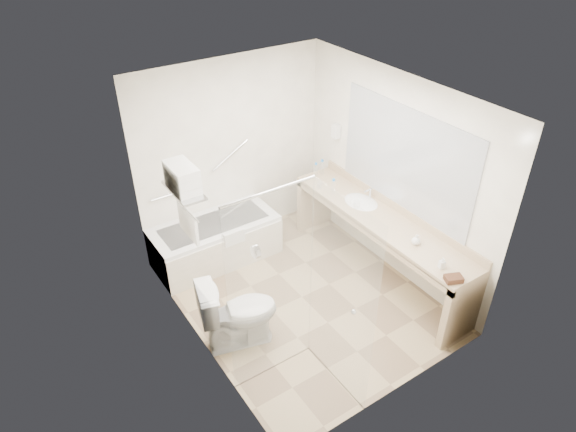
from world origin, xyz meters
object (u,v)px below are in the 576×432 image
vanity_counter (379,232)px  toilet (239,313)px  water_bottle_left (322,167)px  amenity_basket (454,279)px  bathtub (216,241)px

vanity_counter → toilet: (-1.97, -0.04, -0.24)m
toilet → water_bottle_left: size_ratio=3.91×
amenity_basket → water_bottle_left: bearing=84.5°
toilet → amenity_basket: bearing=-109.0°
bathtub → toilet: size_ratio=1.94×
vanity_counter → amenity_basket: 1.29m
amenity_basket → water_bottle_left: water_bottle_left is taller
vanity_counter → water_bottle_left: bearing=87.2°
bathtub → vanity_counter: size_ratio=0.59×
vanity_counter → amenity_basket: (-0.18, -1.25, 0.24)m
toilet → water_bottle_left: water_bottle_left is taller
vanity_counter → toilet: bearing=-178.8°
vanity_counter → water_bottle_left: (0.06, 1.25, 0.31)m
vanity_counter → amenity_basket: size_ratio=15.59×
water_bottle_left → toilet: bearing=-147.6°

